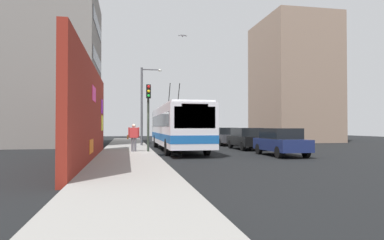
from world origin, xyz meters
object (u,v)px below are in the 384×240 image
(parked_car_dark_gray, at_px, (224,136))
(parked_car_red, at_px, (210,134))
(city_bus, at_px, (177,126))
(parked_car_navy, at_px, (281,141))
(pedestrian_midblock, at_px, (134,135))
(street_lamp, at_px, (144,100))
(traffic_light, at_px, (148,106))
(parked_car_black, at_px, (247,138))

(parked_car_dark_gray, relative_size, parked_car_red, 1.02)
(city_bus, xyz_separation_m, parked_car_red, (11.61, -5.20, -0.89))
(parked_car_dark_gray, bearing_deg, parked_car_navy, 180.00)
(pedestrian_midblock, relative_size, street_lamp, 0.27)
(city_bus, relative_size, parked_car_red, 2.61)
(parked_car_dark_gray, height_order, traffic_light, traffic_light)
(parked_car_red, relative_size, pedestrian_midblock, 2.84)
(pedestrian_midblock, relative_size, traffic_light, 0.41)
(parked_car_navy, distance_m, traffic_light, 8.14)
(pedestrian_midblock, bearing_deg, street_lamp, -8.05)
(city_bus, height_order, traffic_light, city_bus)
(city_bus, distance_m, parked_car_red, 12.75)
(city_bus, relative_size, parked_car_navy, 3.01)
(parked_car_navy, bearing_deg, traffic_light, 69.06)
(parked_car_black, relative_size, street_lamp, 0.68)
(parked_car_red, distance_m, street_lamp, 10.43)
(parked_car_black, xyz_separation_m, street_lamp, (4.37, 7.26, 2.98))
(parked_car_navy, height_order, pedestrian_midblock, pedestrian_midblock)
(parked_car_black, distance_m, pedestrian_midblock, 8.60)
(parked_car_black, bearing_deg, pedestrian_midblock, 106.84)
(traffic_light, height_order, street_lamp, street_lamp)
(traffic_light, bearing_deg, parked_car_black, -69.32)
(parked_car_red, xyz_separation_m, street_lamp, (-6.88, 7.26, 2.98))
(traffic_light, xyz_separation_m, street_lamp, (7.15, -0.09, 0.89))
(parked_car_navy, distance_m, parked_car_black, 5.59)
(street_lamp, bearing_deg, pedestrian_midblock, 171.95)
(city_bus, bearing_deg, parked_car_black, -86.12)
(parked_car_dark_gray, relative_size, traffic_light, 1.19)
(parked_car_black, relative_size, parked_car_dark_gray, 0.88)
(parked_car_black, xyz_separation_m, pedestrian_midblock, (-2.49, 8.23, 0.31))
(parked_car_black, height_order, street_lamp, street_lamp)
(parked_car_dark_gray, bearing_deg, street_lamp, 101.56)
(city_bus, height_order, parked_car_navy, city_bus)
(city_bus, bearing_deg, parked_car_navy, -135.19)
(parked_car_dark_gray, bearing_deg, pedestrian_midblock, 135.42)
(city_bus, xyz_separation_m, street_lamp, (4.73, 2.06, 2.09))
(city_bus, height_order, parked_car_dark_gray, city_bus)
(city_bus, height_order, pedestrian_midblock, city_bus)
(city_bus, bearing_deg, street_lamp, 23.53)
(pedestrian_midblock, bearing_deg, city_bus, -54.78)
(parked_car_black, relative_size, parked_car_red, 0.90)
(parked_car_red, xyz_separation_m, traffic_light, (-14.03, 7.35, 2.09))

